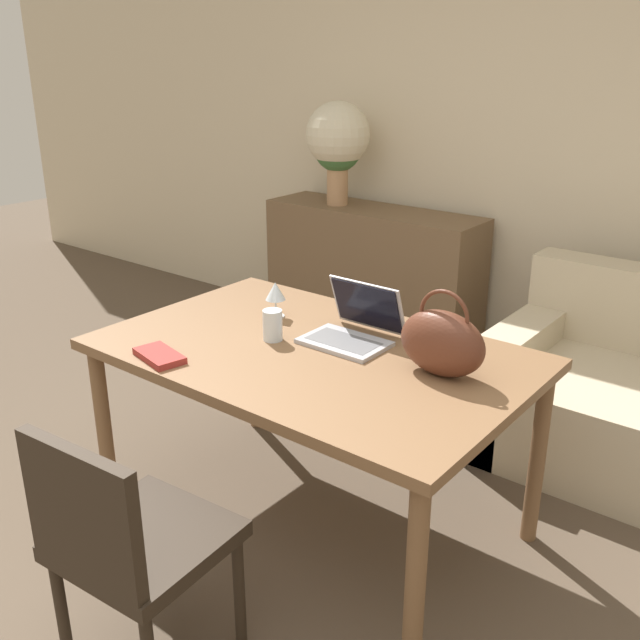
{
  "coord_description": "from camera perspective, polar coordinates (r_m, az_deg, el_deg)",
  "views": [
    {
      "loc": [
        1.37,
        -1.04,
        1.78
      ],
      "look_at": [
        -0.1,
        0.82,
        0.87
      ],
      "focal_mm": 40.0,
      "sensor_mm": 36.0,
      "label": 1
    }
  ],
  "objects": [
    {
      "name": "dining_table",
      "position": [
        2.63,
        -0.57,
        -3.78
      ],
      "size": [
        1.56,
        0.99,
        0.75
      ],
      "color": "brown",
      "rests_on": "ground_plane"
    },
    {
      "name": "flower_vase",
      "position": [
        4.38,
        1.43,
        14.15
      ],
      "size": [
        0.38,
        0.38,
        0.61
      ],
      "color": "tan",
      "rests_on": "sideboard"
    },
    {
      "name": "sideboard",
      "position": [
        4.44,
        4.15,
        3.27
      ],
      "size": [
        1.38,
        0.4,
        0.89
      ],
      "color": "brown",
      "rests_on": "ground_plane"
    },
    {
      "name": "book",
      "position": [
        2.58,
        -12.72,
        -2.81
      ],
      "size": [
        0.22,
        0.15,
        0.02
      ],
      "rotation": [
        0.0,
        0.0,
        -0.22
      ],
      "color": "maroon",
      "rests_on": "dining_table"
    },
    {
      "name": "laptop",
      "position": [
        2.67,
        2.84,
        -0.38
      ],
      "size": [
        0.31,
        0.29,
        0.21
      ],
      "color": "#ADADB2",
      "rests_on": "dining_table"
    },
    {
      "name": "drinking_glass",
      "position": [
        2.67,
        -3.81,
        -0.41
      ],
      "size": [
        0.07,
        0.07,
        0.12
      ],
      "color": "silver",
      "rests_on": "dining_table"
    },
    {
      "name": "wall_back",
      "position": [
        4.06,
        18.89,
        13.71
      ],
      "size": [
        10.0,
        0.06,
        2.7
      ],
      "color": "beige",
      "rests_on": "ground_plane"
    },
    {
      "name": "chair",
      "position": [
        2.16,
        -15.25,
        -16.59
      ],
      "size": [
        0.47,
        0.47,
        0.84
      ],
      "rotation": [
        0.0,
        0.0,
        0.08
      ],
      "color": "#2D2319",
      "rests_on": "ground_plane"
    },
    {
      "name": "wine_glass",
      "position": [
        2.88,
        -3.59,
        2.21
      ],
      "size": [
        0.08,
        0.08,
        0.15
      ],
      "color": "silver",
      "rests_on": "dining_table"
    },
    {
      "name": "handbag",
      "position": [
        2.39,
        9.75,
        -1.76
      ],
      "size": [
        0.31,
        0.15,
        0.3
      ],
      "color": "#592D1E",
      "rests_on": "dining_table"
    }
  ]
}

